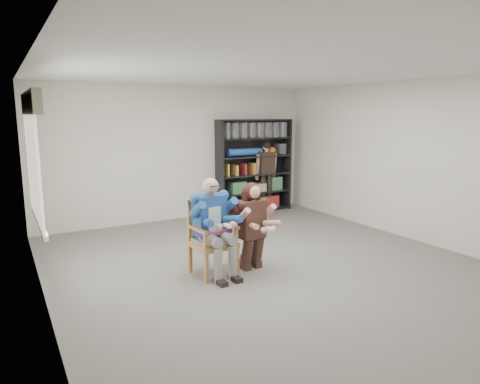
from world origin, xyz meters
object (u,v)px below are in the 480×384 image
standing_man (266,176)px  kneeling_woman (253,227)px  bookshelf (254,166)px  armchair (213,238)px  seated_man (213,227)px

standing_man → kneeling_woman: bearing=-122.0°
kneeling_woman → bookshelf: bearing=54.1°
armchair → kneeling_woman: kneeling_woman is taller
kneeling_woman → standing_man: (2.25, 3.12, 0.18)m
seated_man → armchair: bearing=0.0°
seated_man → standing_man: size_ratio=0.85×
seated_man → standing_man: bearing=42.4°
seated_man → kneeling_woman: size_ratio=1.09×
seated_man → kneeling_woman: (0.58, -0.12, -0.06)m
armchair → standing_man: size_ratio=0.66×
armchair → bookshelf: size_ratio=0.50×
kneeling_woman → standing_man: size_ratio=0.78×
armchair → seated_man: size_ratio=0.77×
bookshelf → kneeling_woman: bearing=-121.7°
kneeling_woman → standing_man: bearing=49.9°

